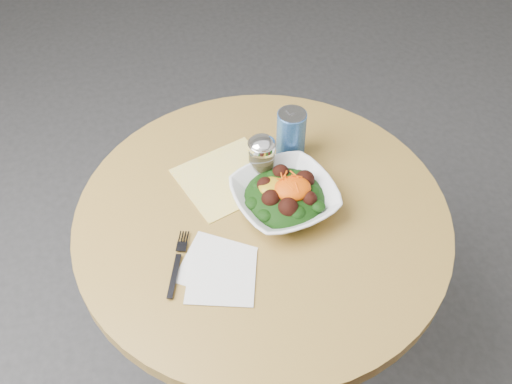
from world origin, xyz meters
TOP-DOWN VIEW (x-y plane):
  - ground at (0.00, 0.00)m, footprint 6.00×6.00m
  - table at (0.00, 0.00)m, footprint 0.90×0.90m
  - cloth_napkin at (-0.06, 0.13)m, footprint 0.28×0.27m
  - paper_napkins at (-0.14, -0.14)m, footprint 0.20×0.23m
  - salad_bowl at (0.06, 0.01)m, footprint 0.29×0.29m
  - fork at (-0.22, -0.10)m, footprint 0.08×0.18m
  - spice_shaker at (0.03, 0.12)m, footprint 0.07×0.07m
  - beverage_can at (0.12, 0.17)m, footprint 0.07×0.07m

SIDE VIEW (x-z plane):
  - ground at x=0.00m, z-range 0.00..0.00m
  - table at x=0.00m, z-range 0.18..0.93m
  - cloth_napkin at x=-0.06m, z-range 0.75..0.75m
  - paper_napkins at x=-0.14m, z-range 0.75..0.75m
  - fork at x=-0.22m, z-range 0.75..0.76m
  - salad_bowl at x=0.06m, z-range 0.74..0.83m
  - spice_shaker at x=0.03m, z-range 0.75..0.87m
  - beverage_can at x=0.12m, z-range 0.75..0.89m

